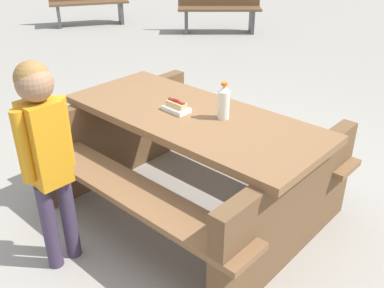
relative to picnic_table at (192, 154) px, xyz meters
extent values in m
plane|color=gray|center=(0.00, 0.00, -0.44)|extent=(30.00, 30.00, 0.00)
cube|color=brown|center=(0.00, 0.00, 0.28)|extent=(1.83, 0.84, 0.05)
cube|color=brown|center=(0.03, 0.56, -0.01)|extent=(1.81, 0.37, 0.04)
cube|color=brown|center=(-0.03, -0.56, -0.01)|extent=(1.81, 0.37, 0.04)
cube|color=brown|center=(0.78, -0.04, -0.09)|extent=(0.17, 1.40, 0.70)
cube|color=brown|center=(-0.78, 0.04, -0.09)|extent=(0.17, 1.40, 0.70)
cylinder|color=silver|center=(-0.20, -0.07, 0.40)|extent=(0.07, 0.07, 0.18)
cone|color=silver|center=(-0.20, -0.07, 0.51)|extent=(0.07, 0.07, 0.04)
cylinder|color=orange|center=(-0.20, -0.07, 0.54)|extent=(0.04, 0.04, 0.02)
cube|color=white|center=(0.10, 0.03, 0.32)|extent=(0.19, 0.13, 0.03)
cube|color=#D8B272|center=(0.10, 0.03, 0.35)|extent=(0.15, 0.07, 0.04)
cylinder|color=maroon|center=(0.10, 0.03, 0.37)|extent=(0.14, 0.04, 0.03)
ellipsoid|color=maroon|center=(0.10, 0.03, 0.38)|extent=(0.07, 0.03, 0.01)
cylinder|color=#3F334C|center=(0.26, 0.86, -0.16)|extent=(0.09, 0.09, 0.57)
cylinder|color=#3F334C|center=(0.27, 0.98, -0.16)|extent=(0.09, 0.09, 0.57)
cube|color=orange|center=(0.26, 0.92, 0.37)|extent=(0.19, 0.20, 0.48)
cylinder|color=orange|center=(0.25, 0.80, 0.39)|extent=(0.07, 0.07, 0.41)
cylinder|color=orange|center=(0.27, 1.04, 0.39)|extent=(0.07, 0.07, 0.41)
sphere|color=#997051|center=(0.26, 0.92, 0.71)|extent=(0.19, 0.19, 0.19)
sphere|color=olive|center=(0.28, 0.92, 0.73)|extent=(0.18, 0.18, 0.18)
cube|color=brown|center=(5.41, -3.42, -0.01)|extent=(1.16, 1.47, 0.04)
cube|color=#4C4C51|center=(5.74, -2.92, -0.24)|extent=(0.33, 0.25, 0.41)
cube|color=#4C4C51|center=(5.08, -3.92, -0.24)|extent=(0.33, 0.25, 0.41)
cube|color=brown|center=(3.08, -4.51, -0.01)|extent=(1.41, 1.27, 0.04)
cube|color=#4C4C51|center=(3.54, -4.13, -0.24)|extent=(0.28, 0.32, 0.41)
cube|color=#4C4C51|center=(2.62, -4.89, -0.24)|extent=(0.28, 0.32, 0.41)
camera|label=1|loc=(-1.64, 1.99, 1.44)|focal=40.17mm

